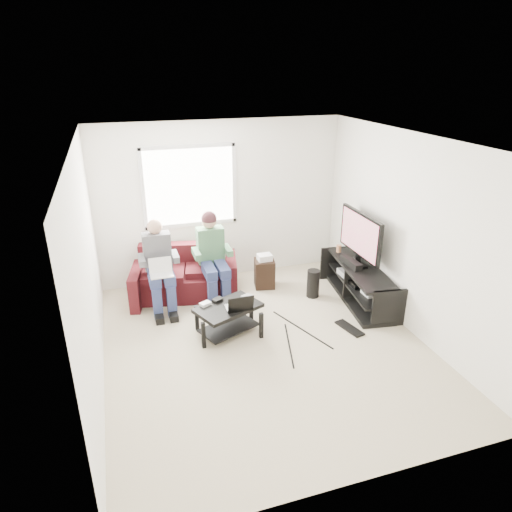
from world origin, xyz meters
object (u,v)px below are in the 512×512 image
Objects in this scene: sofa at (185,277)px; subwoofer at (313,284)px; coffee_table at (228,314)px; tv_stand at (359,285)px; end_table at (264,272)px; tv at (360,236)px.

sofa reaches higher than subwoofer.
coffee_table is at bearing -157.19° from subwoofer.
sofa reaches higher than tv_stand.
subwoofer is at bearing -42.69° from end_table.
subwoofer is (-0.63, 0.31, -0.03)m from tv_stand.
end_table is (-1.24, 0.87, 0.01)m from tv_stand.
tv_stand is 1.58× the size of tv.
coffee_table is 1.65m from subwoofer.
subwoofer is at bearing 22.81° from coffee_table.
tv_stand is (2.50, -1.00, -0.04)m from sofa.
coffee_table is 0.56× the size of tv_stand.
tv is (2.50, -0.90, 0.73)m from sofa.
sofa is at bearing 160.23° from tv.
tv reaches higher than subwoofer.
tv_stand is at bearing -26.48° from subwoofer.
sofa is 2.00m from subwoofer.
sofa is 1.62× the size of tv.
tv is 1.03m from subwoofer.
subwoofer is 0.79× the size of end_table.
tv reaches higher than tv_stand.
sofa is 1.37m from coffee_table.
coffee_table is at bearing -171.32° from tv_stand.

